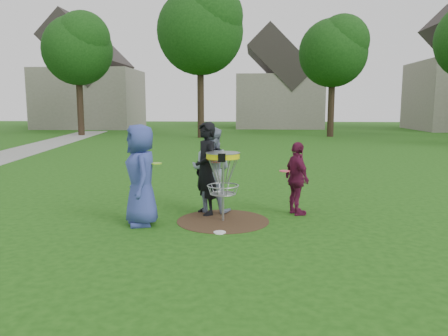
# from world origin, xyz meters

# --- Properties ---
(ground) EXTENTS (100.00, 100.00, 0.00)m
(ground) POSITION_xyz_m (0.00, 0.00, 0.00)
(ground) COLOR #19470F
(ground) RESTS_ON ground
(dirt_patch) EXTENTS (1.80, 1.80, 0.01)m
(dirt_patch) POSITION_xyz_m (0.00, 0.00, 0.00)
(dirt_patch) COLOR #47331E
(dirt_patch) RESTS_ON ground
(player_blue) EXTENTS (0.91, 1.08, 1.89)m
(player_blue) POSITION_xyz_m (-1.51, -0.36, 0.95)
(player_blue) COLOR #364395
(player_blue) RESTS_ON ground
(player_black) EXTENTS (0.74, 0.83, 1.90)m
(player_black) POSITION_xyz_m (-0.38, 0.53, 0.95)
(player_black) COLOR black
(player_black) RESTS_ON ground
(player_grey) EXTENTS (1.01, 0.87, 1.79)m
(player_grey) POSITION_xyz_m (-0.30, 0.75, 0.89)
(player_grey) COLOR gray
(player_grey) RESTS_ON ground
(player_maroon) EXTENTS (0.67, 0.95, 1.50)m
(player_maroon) POSITION_xyz_m (1.47, 0.61, 0.75)
(player_maroon) COLOR maroon
(player_maroon) RESTS_ON ground
(disc_on_grass) EXTENTS (0.22, 0.22, 0.02)m
(disc_on_grass) POSITION_xyz_m (-0.00, -0.81, 0.01)
(disc_on_grass) COLOR white
(disc_on_grass) RESTS_ON ground
(disc_golf_basket) EXTENTS (0.66, 0.67, 1.38)m
(disc_golf_basket) POSITION_xyz_m (0.00, -0.00, 1.02)
(disc_golf_basket) COLOR #9EA0A5
(disc_golf_basket) RESTS_ON ground
(held_discs) EXTENTS (2.67, 1.01, 0.26)m
(held_discs) POSITION_xyz_m (-0.11, 0.25, 1.09)
(held_discs) COLOR #93DD18
(held_discs) RESTS_ON ground
(tree_row) EXTENTS (51.20, 17.42, 9.90)m
(tree_row) POSITION_xyz_m (0.44, 20.67, 6.21)
(tree_row) COLOR #38281C
(tree_row) RESTS_ON ground
(house_row) EXTENTS (44.50, 10.65, 11.62)m
(house_row) POSITION_xyz_m (4.78, 33.07, 4.14)
(house_row) COLOR gray
(house_row) RESTS_ON ground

